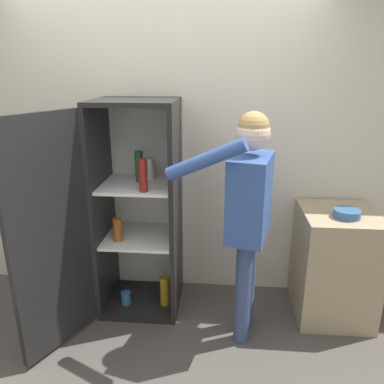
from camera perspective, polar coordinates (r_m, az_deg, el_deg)
name	(u,v)px	position (r m, az deg, el deg)	size (l,w,h in m)	color
ground_plane	(148,355)	(2.92, -6.69, -23.38)	(12.00, 12.00, 0.00)	#4C4742
wall_back	(165,150)	(3.21, -4.12, 6.46)	(7.00, 0.06, 2.55)	beige
refrigerator	(123,213)	(2.98, -10.45, -3.22)	(0.96, 1.16, 1.72)	black
person	(248,202)	(2.59, 8.57, -1.55)	(0.74, 0.58, 1.68)	#384770
counter	(334,264)	(3.26, 20.86, -10.21)	(0.57, 0.61, 0.89)	tan
bowl	(347,213)	(2.99, 22.54, -3.04)	(0.19, 0.19, 0.06)	#335B8E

